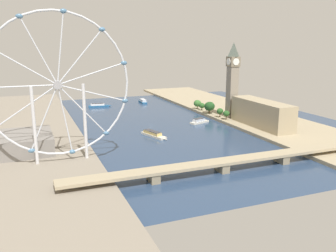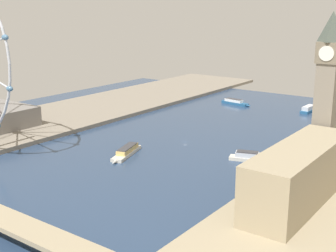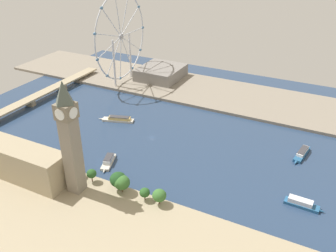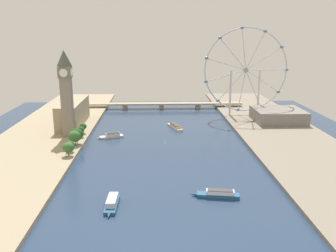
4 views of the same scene
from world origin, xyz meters
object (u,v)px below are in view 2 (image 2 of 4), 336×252
(tour_boat_3, at_px, (235,102))
(tour_boat_2, at_px, (249,157))
(tour_boat_0, at_px, (127,151))
(parliament_block, at_px, (300,174))
(clock_tower, at_px, (327,90))
(tour_boat_1, at_px, (309,109))

(tour_boat_3, bearing_deg, tour_boat_2, -50.26)
(tour_boat_0, bearing_deg, tour_boat_3, 168.01)
(tour_boat_3, bearing_deg, parliament_block, -46.01)
(clock_tower, distance_m, tour_boat_2, 61.05)
(parliament_block, xyz_separation_m, tour_boat_0, (114.01, -11.53, -13.91))
(parliament_block, bearing_deg, clock_tower, -82.88)
(tour_boat_1, distance_m, tour_boat_3, 67.66)
(tour_boat_1, height_order, tour_boat_3, tour_boat_1)
(clock_tower, height_order, tour_boat_3, clock_tower)
(parliament_block, height_order, tour_boat_1, parliament_block)
(tour_boat_0, distance_m, tour_boat_1, 191.73)
(tour_boat_3, bearing_deg, tour_boat_1, 17.73)
(clock_tower, xyz_separation_m, tour_boat_0, (107.91, 37.30, -44.67))
(clock_tower, relative_size, parliament_block, 1.03)
(parliament_block, distance_m, tour_boat_3, 228.66)
(tour_boat_1, bearing_deg, parliament_block, -159.83)
(clock_tower, bearing_deg, tour_boat_2, 3.14)
(parliament_block, bearing_deg, tour_boat_1, -71.72)
(tour_boat_2, bearing_deg, tour_boat_3, 101.92)
(parliament_block, bearing_deg, tour_boat_2, -44.27)
(clock_tower, distance_m, tour_boat_1, 165.46)
(tour_boat_0, bearing_deg, parliament_block, 66.39)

